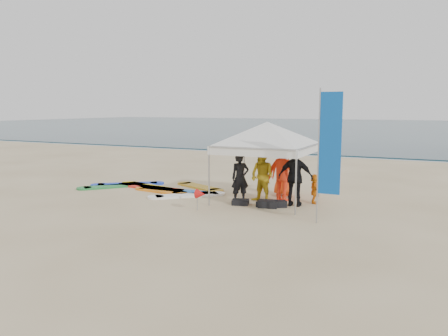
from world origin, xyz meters
TOP-DOWN VIEW (x-y plane):
  - ground at (0.00, 0.00)m, footprint 120.00×120.00m
  - ocean at (0.00, 60.00)m, footprint 160.00×84.00m
  - shoreline_foam at (0.00, 18.20)m, footprint 160.00×1.20m
  - person_black_a at (1.20, 3.51)m, footprint 0.67×0.65m
  - person_yellow at (1.83, 3.80)m, footprint 0.98×0.87m
  - person_orange_a at (2.34, 4.37)m, footprint 1.41×1.05m
  - person_black_b at (2.92, 3.74)m, footprint 1.07×0.51m
  - person_orange_b at (2.07, 5.19)m, footprint 0.88×0.63m
  - person_seated at (3.36, 4.41)m, footprint 0.49×0.89m
  - canopy_tent at (1.89, 4.04)m, footprint 3.83×3.83m
  - feather_flag at (4.25, 2.08)m, footprint 0.58×0.04m
  - marker_pennant at (0.65, 1.95)m, footprint 0.28×0.28m
  - gear_pile at (2.04, 3.23)m, footprint 1.73×0.65m
  - surfboard_spread at (-2.43, 4.20)m, footprint 5.23×3.14m

SIDE VIEW (x-z plane):
  - ground at x=0.00m, z-range 0.00..0.00m
  - shoreline_foam at x=0.00m, z-range 0.00..0.01m
  - surfboard_spread at x=-2.43m, z-range 0.00..0.07m
  - ocean at x=0.00m, z-range 0.00..0.08m
  - gear_pile at x=2.04m, z-range -0.01..0.21m
  - person_seated at x=3.36m, z-range 0.00..0.92m
  - marker_pennant at x=0.65m, z-range 0.18..0.81m
  - person_black_a at x=1.20m, z-range 0.00..1.56m
  - person_yellow at x=1.83m, z-range 0.00..1.67m
  - person_orange_b at x=2.07m, z-range 0.00..1.68m
  - person_black_b at x=2.92m, z-range 0.00..1.78m
  - person_orange_a at x=2.34m, z-range 0.00..1.93m
  - feather_flag at x=4.25m, z-range 0.31..3.76m
  - canopy_tent at x=1.89m, z-range 1.07..3.96m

